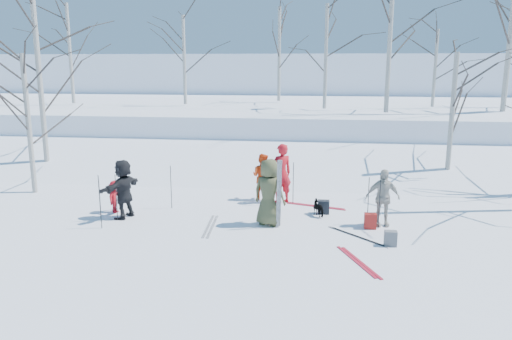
# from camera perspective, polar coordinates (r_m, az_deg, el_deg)

# --- Properties ---
(ground) EXTENTS (120.00, 120.00, 0.00)m
(ground) POSITION_cam_1_polar(r_m,az_deg,el_deg) (13.61, -0.81, -6.69)
(ground) COLOR white
(ground) RESTS_ON ground
(snow_ramp) EXTENTS (70.00, 9.49, 4.12)m
(snow_ramp) POSITION_cam_1_polar(r_m,az_deg,el_deg) (20.29, 1.99, 0.08)
(snow_ramp) COLOR white
(snow_ramp) RESTS_ON ground
(snow_plateau) EXTENTS (70.00, 18.00, 2.20)m
(snow_plateau) POSITION_cam_1_polar(r_m,az_deg,el_deg) (30.00, 3.81, 5.66)
(snow_plateau) COLOR white
(snow_plateau) RESTS_ON ground
(far_hill) EXTENTS (90.00, 30.00, 6.00)m
(far_hill) POSITION_cam_1_polar(r_m,az_deg,el_deg) (50.84, 5.35, 9.44)
(far_hill) COLOR white
(far_hill) RESTS_ON ground
(skier_olive_center) EXTENTS (1.05, 0.86, 1.86)m
(skier_olive_center) POSITION_cam_1_polar(r_m,az_deg,el_deg) (13.65, 1.48, -2.57)
(skier_olive_center) COLOR #414429
(skier_olive_center) RESTS_ON ground
(skier_red_north) EXTENTS (0.83, 0.75, 1.91)m
(skier_red_north) POSITION_cam_1_polar(r_m,az_deg,el_deg) (15.86, 2.91, -0.39)
(skier_red_north) COLOR red
(skier_red_north) RESTS_ON ground
(skier_redor_behind) EXTENTS (0.91, 0.83, 1.52)m
(skier_redor_behind) POSITION_cam_1_polar(r_m,az_deg,el_deg) (16.27, 0.74, -0.75)
(skier_redor_behind) COLOR red
(skier_redor_behind) RESTS_ON ground
(skier_red_seated) EXTENTS (0.40, 0.66, 0.98)m
(skier_red_seated) POSITION_cam_1_polar(r_m,az_deg,el_deg) (15.47, -15.80, -2.94)
(skier_red_seated) COLOR red
(skier_red_seated) RESTS_ON ground
(skier_cream_east) EXTENTS (0.97, 0.50, 1.59)m
(skier_cream_east) POSITION_cam_1_polar(r_m,az_deg,el_deg) (14.05, 14.27, -3.08)
(skier_cream_east) COLOR beige
(skier_cream_east) RESTS_ON ground
(skier_grey_west) EXTENTS (0.96, 1.67, 1.71)m
(skier_grey_west) POSITION_cam_1_polar(r_m,az_deg,el_deg) (14.79, -14.91, -2.10)
(skier_grey_west) COLOR black
(skier_grey_west) RESTS_ON ground
(dog) EXTENTS (0.54, 0.61, 0.48)m
(dog) POSITION_cam_1_polar(r_m,az_deg,el_deg) (14.74, 7.24, -4.32)
(dog) COLOR black
(dog) RESTS_ON ground
(upright_ski_left) EXTENTS (0.10, 0.17, 1.90)m
(upright_ski_left) POSITION_cam_1_polar(r_m,az_deg,el_deg) (13.36, 2.53, -2.81)
(upright_ski_left) COLOR silver
(upright_ski_left) RESTS_ON ground
(upright_ski_right) EXTENTS (0.12, 0.23, 1.89)m
(upright_ski_right) POSITION_cam_1_polar(r_m,az_deg,el_deg) (13.44, 2.75, -2.72)
(upright_ski_right) COLOR silver
(upright_ski_right) RESTS_ON ground
(ski_pair_a) EXTENTS (0.46, 1.93, 0.02)m
(ski_pair_a) POSITION_cam_1_polar(r_m,az_deg,el_deg) (13.81, -5.23, -6.41)
(ski_pair_a) COLOR silver
(ski_pair_a) RESTS_ON ground
(ski_pair_b) EXTENTS (1.55, 2.04, 0.02)m
(ski_pair_b) POSITION_cam_1_polar(r_m,az_deg,el_deg) (11.65, 11.61, -10.24)
(ski_pair_b) COLOR #A7172A
(ski_pair_b) RESTS_ON ground
(ski_pair_c) EXTENTS (1.26, 2.01, 0.02)m
(ski_pair_c) POSITION_cam_1_polar(r_m,az_deg,el_deg) (15.74, 6.79, -4.11)
(ski_pair_c) COLOR #A7172A
(ski_pair_c) RESTS_ON ground
(ski_pair_d) EXTENTS (2.10, 2.10, 0.02)m
(ski_pair_d) POSITION_cam_1_polar(r_m,az_deg,el_deg) (13.23, 11.50, -7.47)
(ski_pair_d) COLOR silver
(ski_pair_d) RESTS_ON ground
(ski_pole_a) EXTENTS (0.02, 0.02, 1.34)m
(ski_pole_a) POSITION_cam_1_polar(r_m,az_deg,el_deg) (14.63, -15.68, -3.06)
(ski_pole_a) COLOR black
(ski_pole_a) RESTS_ON ground
(ski_pole_b) EXTENTS (0.02, 0.02, 1.34)m
(ski_pole_b) POSITION_cam_1_polar(r_m,az_deg,el_deg) (14.07, -17.37, -3.78)
(ski_pole_b) COLOR black
(ski_pole_b) RESTS_ON ground
(ski_pole_c) EXTENTS (0.02, 0.02, 1.34)m
(ski_pole_c) POSITION_cam_1_polar(r_m,az_deg,el_deg) (13.82, 13.92, -3.86)
(ski_pole_c) COLOR black
(ski_pole_c) RESTS_ON ground
(ski_pole_d) EXTENTS (0.02, 0.02, 1.34)m
(ski_pole_d) POSITION_cam_1_polar(r_m,az_deg,el_deg) (15.80, 4.28, -1.52)
(ski_pole_d) COLOR black
(ski_pole_d) RESTS_ON ground
(ski_pole_e) EXTENTS (0.02, 0.02, 1.34)m
(ski_pole_e) POSITION_cam_1_polar(r_m,az_deg,el_deg) (14.70, -17.44, -3.10)
(ski_pole_e) COLOR black
(ski_pole_e) RESTS_ON ground
(ski_pole_f) EXTENTS (0.02, 0.02, 1.34)m
(ski_pole_f) POSITION_cam_1_polar(r_m,az_deg,el_deg) (14.11, 12.70, -3.47)
(ski_pole_f) COLOR black
(ski_pole_f) RESTS_ON ground
(ski_pole_g) EXTENTS (0.02, 0.02, 1.34)m
(ski_pole_g) POSITION_cam_1_polar(r_m,az_deg,el_deg) (15.58, 1.87, -1.68)
(ski_pole_g) COLOR black
(ski_pole_g) RESTS_ON ground
(ski_pole_h) EXTENTS (0.02, 0.02, 1.34)m
(ski_pole_h) POSITION_cam_1_polar(r_m,az_deg,el_deg) (15.49, -9.69, -1.94)
(ski_pole_h) COLOR black
(ski_pole_h) RESTS_ON ground
(backpack_red) EXTENTS (0.32, 0.22, 0.42)m
(backpack_red) POSITION_cam_1_polar(r_m,az_deg,el_deg) (13.89, 12.93, -5.70)
(backpack_red) COLOR maroon
(backpack_red) RESTS_ON ground
(backpack_grey) EXTENTS (0.30, 0.20, 0.38)m
(backpack_grey) POSITION_cam_1_polar(r_m,az_deg,el_deg) (12.74, 15.12, -7.56)
(backpack_grey) COLOR #56585D
(backpack_grey) RESTS_ON ground
(backpack_dark) EXTENTS (0.34, 0.24, 0.40)m
(backpack_dark) POSITION_cam_1_polar(r_m,az_deg,el_deg) (14.99, 7.72, -4.21)
(backpack_dark) COLOR black
(backpack_dark) RESTS_ON ground
(birch_plateau_a) EXTENTS (4.31, 4.31, 5.30)m
(birch_plateau_a) POSITION_cam_1_polar(r_m,az_deg,el_deg) (29.47, 2.66, 13.06)
(birch_plateau_a) COLOR silver
(birch_plateau_a) RESTS_ON snow_plateau
(birch_plateau_b) EXTENTS (3.28, 3.28, 3.83)m
(birch_plateau_b) POSITION_cam_1_polar(r_m,az_deg,el_deg) (27.00, 19.78, 10.88)
(birch_plateau_b) COLOR silver
(birch_plateau_b) RESTS_ON snow_plateau
(birch_plateau_d) EXTENTS (3.84, 3.84, 4.63)m
(birch_plateau_d) POSITION_cam_1_polar(r_m,az_deg,el_deg) (27.37, -8.21, 12.32)
(birch_plateau_d) COLOR silver
(birch_plateau_d) RESTS_ON snow_plateau
(birch_plateau_f) EXTENTS (5.11, 5.11, 6.44)m
(birch_plateau_f) POSITION_cam_1_polar(r_m,az_deg,el_deg) (23.33, 15.05, 14.29)
(birch_plateau_f) COLOR silver
(birch_plateau_f) RESTS_ON snow_plateau
(birch_plateau_g) EXTENTS (4.32, 4.32, 5.31)m
(birch_plateau_g) POSITION_cam_1_polar(r_m,az_deg,el_deg) (29.50, -20.48, 12.33)
(birch_plateau_g) COLOR silver
(birch_plateau_g) RESTS_ON snow_plateau
(birch_plateau_h) EXTENTS (4.04, 4.04, 4.91)m
(birch_plateau_h) POSITION_cam_1_polar(r_m,az_deg,el_deg) (24.67, 7.98, 12.67)
(birch_plateau_h) COLOR silver
(birch_plateau_h) RESTS_ON snow_plateau
(birch_edge_a) EXTENTS (3.89, 3.89, 4.70)m
(birch_edge_a) POSITION_cam_1_polar(r_m,az_deg,el_deg) (18.53, -24.55, 4.73)
(birch_edge_a) COLOR silver
(birch_edge_a) RESTS_ON ground
(birch_edge_d) EXTENTS (5.37, 5.37, 6.82)m
(birch_edge_d) POSITION_cam_1_polar(r_m,az_deg,el_deg) (21.55, -23.42, 8.56)
(birch_edge_d) COLOR silver
(birch_edge_d) RESTS_ON ground
(birch_edge_e) EXTENTS (3.94, 3.94, 4.77)m
(birch_edge_e) POSITION_cam_1_polar(r_m,az_deg,el_deg) (19.40, 21.45, 5.38)
(birch_edge_e) COLOR silver
(birch_edge_e) RESTS_ON ground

